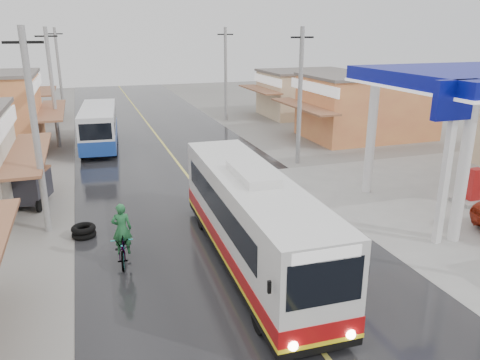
{
  "coord_description": "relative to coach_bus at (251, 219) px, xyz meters",
  "views": [
    {
      "loc": [
        -5.19,
        -10.11,
        7.87
      ],
      "look_at": [
        0.51,
        6.79,
        2.08
      ],
      "focal_mm": 35.0,
      "sensor_mm": 36.0,
      "label": 1
    }
  ],
  "objects": [
    {
      "name": "tyre_stack",
      "position": [
        -5.55,
        4.09,
        -1.42
      ],
      "size": [
        0.95,
        0.95,
        0.49
      ],
      "color": "black",
      "rests_on": "ground"
    },
    {
      "name": "ground",
      "position": [
        0.08,
        -3.82,
        -1.66
      ],
      "size": [
        120.0,
        120.0,
        0.0
      ],
      "primitive_type": "plane",
      "color": "slate",
      "rests_on": "ground"
    },
    {
      "name": "utility_poles_right",
      "position": [
        7.08,
        11.18,
        -1.66
      ],
      "size": [
        1.6,
        36.0,
        8.0
      ],
      "primitive_type": null,
      "color": "gray",
      "rests_on": "ground"
    },
    {
      "name": "utility_poles_left",
      "position": [
        -6.92,
        12.18,
        -1.66
      ],
      "size": [
        1.6,
        50.0,
        8.0
      ],
      "primitive_type": null,
      "color": "gray",
      "rests_on": "ground"
    },
    {
      "name": "road",
      "position": [
        0.08,
        11.18,
        -1.65
      ],
      "size": [
        12.0,
        90.0,
        0.02
      ],
      "primitive_type": "cube",
      "color": "black",
      "rests_on": "ground"
    },
    {
      "name": "tricycle_near",
      "position": [
        -7.75,
        8.53,
        -0.7
      ],
      "size": [
        1.93,
        2.47,
        1.68
      ],
      "rotation": [
        0.0,
        0.0,
        -0.27
      ],
      "color": "#26262D",
      "rests_on": "ground"
    },
    {
      "name": "second_bus",
      "position": [
        -4.18,
        19.16,
        -0.17
      ],
      "size": [
        2.94,
        8.47,
        2.75
      ],
      "rotation": [
        0.0,
        0.0,
        -0.08
      ],
      "color": "silver",
      "rests_on": "road"
    },
    {
      "name": "shopfronts_right",
      "position": [
        15.08,
        8.18,
        -1.66
      ],
      "size": [
        11.0,
        44.0,
        4.8
      ],
      "primitive_type": null,
      "color": "beige",
      "rests_on": "ground"
    },
    {
      "name": "coach_bus",
      "position": [
        0.0,
        0.0,
        0.0
      ],
      "size": [
        2.79,
        11.08,
        3.44
      ],
      "rotation": [
        0.0,
        0.0,
        -0.03
      ],
      "color": "silver",
      "rests_on": "road"
    },
    {
      "name": "centre_line",
      "position": [
        0.08,
        11.18,
        -1.64
      ],
      "size": [
        0.15,
        90.0,
        0.01
      ],
      "primitive_type": "cube",
      "color": "#D8CC4C",
      "rests_on": "road"
    },
    {
      "name": "cyclist",
      "position": [
        -4.25,
        1.45,
        -0.91
      ],
      "size": [
        0.93,
        2.17,
        2.27
      ],
      "rotation": [
        0.0,
        0.0,
        -0.09
      ],
      "color": "black",
      "rests_on": "ground"
    }
  ]
}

